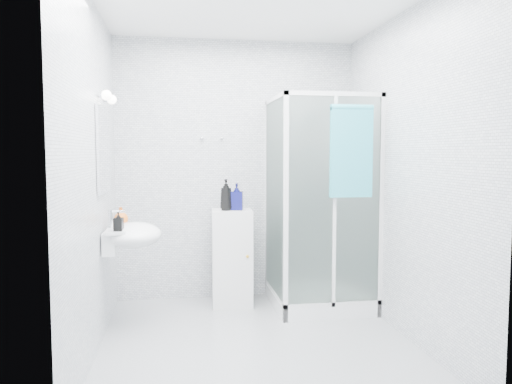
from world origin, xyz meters
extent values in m
cube|color=silver|center=(0.00, 0.00, 1.30)|extent=(2.40, 2.60, 2.60)
cube|color=#A2A5A7|center=(0.00, 0.00, 0.00)|extent=(2.40, 2.60, 0.01)
cube|color=white|center=(0.00, 0.00, 2.60)|extent=(2.40, 2.60, 0.01)
cube|color=white|center=(0.75, 0.85, 0.06)|extent=(0.90, 0.90, 0.12)
cube|color=silver|center=(0.32, 0.85, 1.98)|extent=(0.04, 0.90, 0.04)
cube|color=silver|center=(0.75, 0.42, 1.98)|extent=(0.90, 0.04, 0.04)
cube|color=silver|center=(0.32, 0.42, 1.00)|extent=(0.04, 0.04, 2.00)
cube|color=white|center=(0.31, 0.85, 1.04)|extent=(0.02, 0.82, 1.84)
cube|color=white|center=(0.75, 0.41, 1.04)|extent=(0.82, 0.02, 1.84)
cube|color=silver|center=(0.75, 0.42, 1.04)|extent=(0.03, 0.04, 1.84)
cylinder|color=silver|center=(0.75, 1.24, 1.35)|extent=(0.02, 0.02, 1.00)
cylinder|color=silver|center=(0.75, 1.21, 1.82)|extent=(0.09, 0.05, 0.09)
cylinder|color=silver|center=(0.80, 1.27, 1.05)|extent=(0.12, 0.04, 0.12)
cylinder|color=silver|center=(1.03, 0.38, 1.78)|extent=(0.03, 0.05, 0.03)
cube|color=white|center=(-1.14, 0.45, 0.75)|extent=(0.10, 0.40, 0.18)
ellipsoid|color=white|center=(-0.96, 0.45, 0.80)|extent=(0.46, 0.56, 0.20)
cube|color=white|center=(-1.08, 0.45, 0.85)|extent=(0.16, 0.50, 0.02)
cylinder|color=silver|center=(-1.14, 0.45, 0.93)|extent=(0.04, 0.04, 0.16)
cylinder|color=silver|center=(-1.09, 0.45, 0.99)|extent=(0.12, 0.02, 0.02)
cube|color=white|center=(-1.19, 0.45, 1.50)|extent=(0.02, 0.60, 0.70)
cylinder|color=silver|center=(-1.17, 0.29, 1.92)|extent=(0.05, 0.04, 0.04)
sphere|color=white|center=(-1.13, 0.29, 1.92)|extent=(0.08, 0.08, 0.08)
cylinder|color=silver|center=(-1.17, 0.61, 1.92)|extent=(0.05, 0.04, 0.04)
sphere|color=white|center=(-1.13, 0.61, 1.92)|extent=(0.08, 0.08, 0.08)
cylinder|color=silver|center=(-0.35, 1.27, 1.62)|extent=(0.02, 0.04, 0.02)
sphere|color=silver|center=(-0.35, 1.25, 1.62)|extent=(0.03, 0.03, 0.03)
cylinder|color=silver|center=(-0.15, 1.27, 1.62)|extent=(0.02, 0.04, 0.02)
sphere|color=silver|center=(-0.15, 1.25, 1.62)|extent=(0.03, 0.03, 0.03)
cube|color=silver|center=(-0.08, 1.01, 0.46)|extent=(0.40, 0.40, 0.93)
cube|color=silver|center=(-0.08, 0.82, 0.46)|extent=(0.34, 0.03, 0.79)
sphere|color=#C38E1B|center=(0.04, 0.81, 0.51)|extent=(0.03, 0.03, 0.03)
cube|color=teal|center=(0.88, 0.36, 1.48)|extent=(0.37, 0.04, 0.77)
cylinder|color=teal|center=(0.88, 0.36, 1.86)|extent=(0.37, 0.05, 0.05)
imported|color=black|center=(-0.14, 0.98, 1.08)|extent=(0.15, 0.15, 0.30)
imported|color=#0C0E4D|center=(-0.03, 1.00, 1.06)|extent=(0.14, 0.14, 0.26)
imported|color=#CF5E18|center=(-1.07, 0.59, 0.94)|extent=(0.15, 0.15, 0.15)
imported|color=black|center=(-1.06, 0.27, 0.94)|extent=(0.08, 0.08, 0.15)
camera|label=1|loc=(-0.60, -3.74, 1.48)|focal=35.00mm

